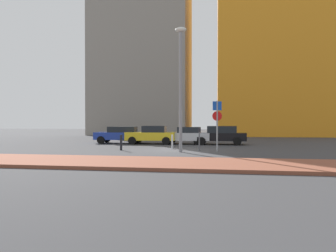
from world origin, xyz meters
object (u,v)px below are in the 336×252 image
at_px(parked_car_blue, 121,134).
at_px(parking_sign_post, 217,120).
at_px(parked_car_silver, 187,135).
at_px(traffic_bollard_near, 172,142).
at_px(parked_car_black, 219,135).
at_px(parking_meter, 199,136).
at_px(parked_car_yellow, 152,135).
at_px(street_lamp, 181,79).
at_px(traffic_bollard_mid, 121,143).

height_order(parked_car_blue, parking_sign_post, parking_sign_post).
xyz_separation_m(parked_car_silver, traffic_bollard_near, (-0.54, -4.87, -0.25)).
height_order(parked_car_blue, parked_car_black, parked_car_black).
bearing_deg(parking_sign_post, parking_meter, 174.75).
relative_size(parked_car_blue, parked_car_yellow, 1.06).
xyz_separation_m(parked_car_yellow, traffic_bollard_near, (2.36, -4.58, -0.28)).
relative_size(parking_meter, traffic_bollard_near, 1.51).
bearing_deg(traffic_bollard_near, parking_meter, -30.09).
xyz_separation_m(parked_car_blue, parking_meter, (7.09, -6.23, 0.19)).
bearing_deg(parked_car_black, traffic_bollard_near, -123.31).
bearing_deg(parking_sign_post, street_lamp, -158.96).
height_order(parking_meter, traffic_bollard_near, parking_meter).
xyz_separation_m(traffic_bollard_near, traffic_bollard_mid, (-3.13, -1.39, 0.01)).
distance_m(parked_car_silver, parking_sign_post, 6.65).
bearing_deg(parked_car_silver, parked_car_blue, 177.31).
height_order(parked_car_blue, parked_car_yellow, parked_car_yellow).
relative_size(parked_car_silver, street_lamp, 0.53).
height_order(parked_car_black, traffic_bollard_mid, parked_car_black).
height_order(parking_meter, street_lamp, street_lamp).
bearing_deg(parked_car_blue, street_lamp, -50.07).
xyz_separation_m(parked_car_yellow, street_lamp, (3.16, -6.61, 3.62)).
bearing_deg(parking_meter, parked_car_black, 77.80).
relative_size(parked_car_blue, parking_meter, 2.95).
relative_size(street_lamp, traffic_bollard_near, 7.70).
xyz_separation_m(parked_car_blue, traffic_bollard_near, (5.21, -5.14, -0.28)).
xyz_separation_m(parked_car_silver, traffic_bollard_mid, (-3.67, -6.27, -0.24)).
height_order(parked_car_silver, parking_meter, parking_meter).
xyz_separation_m(parked_car_yellow, parking_meter, (4.24, -5.67, 0.18)).
height_order(parking_sign_post, traffic_bollard_near, parking_sign_post).
height_order(parked_car_silver, parked_car_black, parked_car_black).
xyz_separation_m(parked_car_blue, street_lamp, (6.01, -7.17, 3.63)).
bearing_deg(traffic_bollard_mid, parked_car_blue, 107.62).
bearing_deg(parked_car_black, parked_car_yellow, -177.78).
relative_size(parked_car_yellow, parked_car_silver, 1.04).
distance_m(parked_car_blue, parked_car_silver, 5.75).
xyz_separation_m(parked_car_blue, parking_sign_post, (8.19, -6.33, 1.20)).
bearing_deg(street_lamp, parked_car_silver, 92.17).
distance_m(parked_car_blue, traffic_bollard_near, 7.32).
bearing_deg(street_lamp, parked_car_black, 70.99).
bearing_deg(parked_car_black, parking_meter, -102.20).
bearing_deg(street_lamp, parked_car_yellow, 115.52).
distance_m(parking_meter, street_lamp, 3.73).
xyz_separation_m(parked_car_blue, parked_car_yellow, (2.85, -0.56, 0.01)).
bearing_deg(parking_sign_post, parked_car_blue, 142.28).
distance_m(parking_meter, traffic_bollard_near, 2.22).
distance_m(parking_sign_post, traffic_bollard_near, 3.54).
xyz_separation_m(street_lamp, traffic_bollard_near, (-0.80, 2.03, -3.91)).
height_order(parked_car_black, parking_meter, parked_car_black).
xyz_separation_m(parked_car_black, traffic_bollard_mid, (-6.28, -6.19, -0.29)).
relative_size(parked_car_silver, traffic_bollard_near, 4.05).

